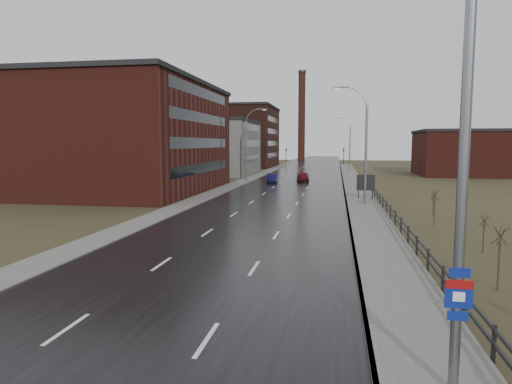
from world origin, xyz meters
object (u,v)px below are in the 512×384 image
at_px(billboard, 366,183).
at_px(car_far, 303,177).
at_px(streetlight_main, 449,137).
at_px(car_near, 272,179).

distance_m(billboard, car_far, 23.98).
xyz_separation_m(streetlight_main, billboard, (0.63, 38.00, -4.27)).
height_order(streetlight_main, billboard, streetlight_main).
bearing_deg(streetlight_main, car_far, 97.10).
height_order(streetlight_main, car_near, streetlight_main).
distance_m(streetlight_main, billboard, 38.25).
relative_size(billboard, car_near, 0.64).
height_order(billboard, car_near, billboard).
distance_m(streetlight_main, car_near, 58.15).
relative_size(car_near, car_far, 0.91).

